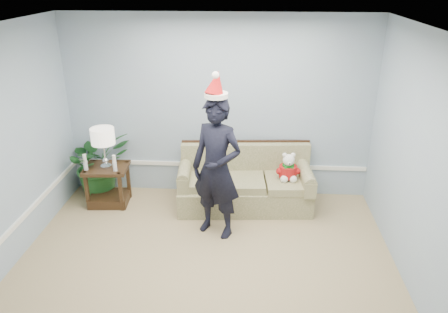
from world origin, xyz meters
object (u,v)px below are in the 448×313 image
object	(u,v)px
side_table	(109,189)
man	(217,168)
teddy_bear	(288,170)
table_lamp	(103,138)
houseplant	(99,163)
sofa	(245,185)

from	to	relation	value
side_table	man	bearing A→B (deg)	-21.67
teddy_bear	man	bearing A→B (deg)	-148.34
table_lamp	houseplant	distance (m)	0.66
man	sofa	bearing A→B (deg)	91.20
side_table	houseplant	world-z (taller)	houseplant
man	teddy_bear	bearing A→B (deg)	60.99
sofa	teddy_bear	size ratio (longest dim) A/B	4.79
houseplant	sofa	bearing A→B (deg)	-4.69
sofa	table_lamp	size ratio (longest dim) A/B	3.30
table_lamp	side_table	bearing A→B (deg)	112.53
table_lamp	man	world-z (taller)	man
sofa	man	distance (m)	1.04
table_lamp	man	bearing A→B (deg)	-21.19
sofa	side_table	bearing A→B (deg)	178.79
side_table	table_lamp	bearing A→B (deg)	-67.47
teddy_bear	table_lamp	bearing A→B (deg)	176.62
side_table	man	size ratio (longest dim) A/B	0.35
sofa	man	xyz separation A→B (m)	(-0.34, -0.78, 0.61)
houseplant	man	size ratio (longest dim) A/B	0.56
table_lamp	houseplant	xyz separation A→B (m)	(-0.22, 0.32, -0.53)
houseplant	man	distance (m)	2.15
table_lamp	man	size ratio (longest dim) A/B	0.32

